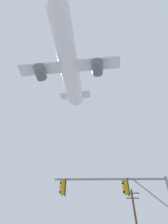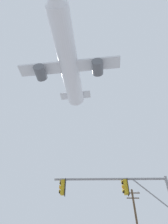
% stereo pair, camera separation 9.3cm
% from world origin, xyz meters
% --- Properties ---
extents(signal_pole_near, '(7.43, 0.56, 6.17)m').
position_xyz_m(signal_pole_near, '(2.05, 6.72, 4.72)').
color(signal_pole_near, gray).
rests_on(signal_pole_near, ground).
extents(airplane, '(22.10, 28.61, 7.79)m').
position_xyz_m(airplane, '(-3.95, 18.15, 35.64)').
color(airplane, white).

